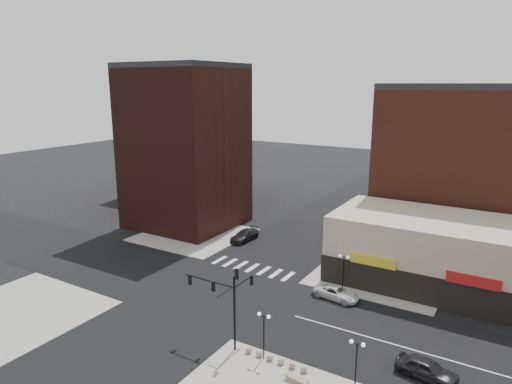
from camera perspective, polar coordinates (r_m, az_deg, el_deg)
The scene contains 19 objects.
ground at distance 52.33m, azimuth -5.20°, elevation -12.47°, with size 240.00×240.00×0.00m, color black.
road_ew at distance 52.32m, azimuth -5.20°, elevation -12.46°, with size 200.00×14.00×0.02m, color black.
road_ns at distance 52.32m, azimuth -5.20°, elevation -12.46°, with size 14.00×200.00×0.02m, color black.
sidewalk_nw at distance 71.17m, azimuth -7.74°, elevation -5.31°, with size 15.00×15.00×0.12m, color gray.
sidewalk_ne at distance 58.59m, azimuth 15.35°, elevation -9.92°, with size 15.00×15.00×0.12m, color gray.
sidewalk_sw at distance 53.66m, azimuth -28.03°, elevation -13.35°, with size 15.00×15.00×0.12m, color gray.
building_nw at distance 74.10m, azimuth -8.84°, elevation 5.31°, with size 16.00×15.00×25.00m, color #361711.
building_nw_low at distance 95.10m, azimuth -8.75°, elevation 3.14°, with size 20.00×18.00×12.00m, color #361711.
building_ne_midrise at distance 68.85m, azimuth 23.01°, elevation 2.50°, with size 18.00×15.00×22.00m, color maroon.
building_ne_row at distance 56.67m, azimuth 22.07°, elevation -7.73°, with size 24.20×12.20×8.00m.
traffic_signal at distance 40.63m, azimuth -3.59°, elevation -12.68°, with size 5.59×3.09×7.77m.
street_lamp_se_a at distance 39.50m, azimuth 0.99°, elevation -16.22°, with size 1.22×0.32×4.16m.
street_lamp_se_b at distance 36.74m, azimuth 12.48°, elevation -19.06°, with size 1.22×0.32×4.16m.
street_lamp_ne at distance 52.28m, azimuth 10.91°, elevation -8.74°, with size 1.22×0.32×4.16m.
bollard_row at distance 40.56m, azimuth 2.44°, elevation -20.16°, with size 5.81×0.56×0.56m.
white_suv at distance 51.39m, azimuth 10.06°, elevation -12.29°, with size 2.28×4.94×1.37m, color silver.
dark_sedan_east at distance 40.99m, azimuth 20.57°, elevation -20.00°, with size 1.94×4.82×1.64m, color black.
dark_sedan_north at distance 67.95m, azimuth -1.45°, elevation -5.45°, with size 2.21×5.43×1.58m, color black.
stone_bench at distance 38.50m, azimuth 5.10°, elevation -22.34°, with size 2.04×0.89×0.46m.
Camera 1 is at (28.16, -37.70, 22.89)m, focal length 32.00 mm.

